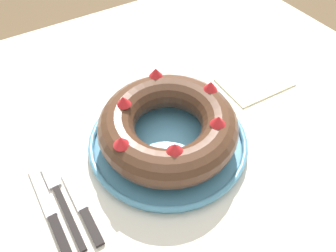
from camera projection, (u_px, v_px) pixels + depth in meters
The scene contains 7 objects.
dining_table at pixel (169, 172), 0.74m from camera, with size 1.33×1.21×0.73m.
serving_dish at pixel (168, 141), 0.69m from camera, with size 0.33×0.33×0.02m.
bundt_cake at pixel (168, 126), 0.65m from camera, with size 0.28×0.28×0.09m.
fork at pixel (61, 198), 0.61m from camera, with size 0.02×0.20×0.01m.
serving_knife at pixel (53, 218), 0.58m from camera, with size 0.02×0.21×0.01m.
cake_knife at pixel (84, 211), 0.59m from camera, with size 0.02×0.17×0.01m.
napkin at pixel (255, 82), 0.83m from camera, with size 0.17×0.12×0.00m, color beige.
Camera 1 is at (-0.22, -0.35, 1.27)m, focal length 35.00 mm.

